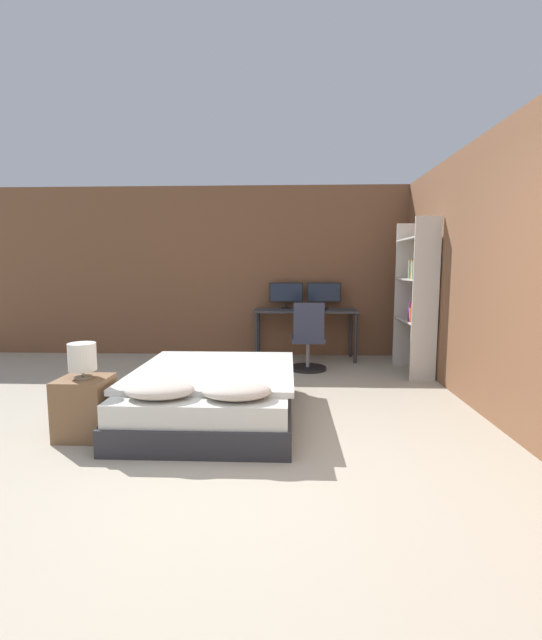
{
  "coord_description": "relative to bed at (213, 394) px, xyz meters",
  "views": [
    {
      "loc": [
        0.21,
        -2.73,
        1.42
      ],
      "look_at": [
        -0.01,
        2.7,
        0.75
      ],
      "focal_mm": 24.0,
      "sensor_mm": 36.0,
      "label": 1
    }
  ],
  "objects": [
    {
      "name": "keyboard",
      "position": [
        0.97,
        2.46,
        0.56
      ],
      "size": [
        0.36,
        0.13,
        0.02
      ],
      "color": "black",
      "rests_on": "desk"
    },
    {
      "name": "wall_back",
      "position": [
        0.49,
        3.01,
        1.12
      ],
      "size": [
        12.0,
        0.06,
        2.7
      ],
      "color": "brown",
      "rests_on": "ground_plane"
    },
    {
      "name": "bed",
      "position": [
        0.0,
        0.0,
        0.0
      ],
      "size": [
        1.51,
        1.91,
        0.53
      ],
      "color": "#2D2D33",
      "rests_on": "ground_plane"
    },
    {
      "name": "monitor_left",
      "position": [
        0.67,
        2.83,
        0.78
      ],
      "size": [
        0.53,
        0.16,
        0.41
      ],
      "color": "black",
      "rests_on": "desk"
    },
    {
      "name": "office_chair",
      "position": [
        0.98,
        1.91,
        0.15
      ],
      "size": [
        0.52,
        0.52,
        0.95
      ],
      "color": "black",
      "rests_on": "ground_plane"
    },
    {
      "name": "monitor_right",
      "position": [
        1.27,
        2.83,
        0.78
      ],
      "size": [
        0.53,
        0.16,
        0.41
      ],
      "color": "black",
      "rests_on": "desk"
    },
    {
      "name": "wall_side_right",
      "position": [
        2.6,
        0.33,
        1.12
      ],
      "size": [
        0.06,
        12.0,
        2.7
      ],
      "color": "brown",
      "rests_on": "ground_plane"
    },
    {
      "name": "computer_mouse",
      "position": [
        1.24,
        2.46,
        0.57
      ],
      "size": [
        0.07,
        0.05,
        0.04
      ],
      "color": "black",
      "rests_on": "desk"
    },
    {
      "name": "nightstand",
      "position": [
        -1.0,
        -0.5,
        0.02
      ],
      "size": [
        0.41,
        0.39,
        0.51
      ],
      "color": "brown",
      "rests_on": "ground_plane"
    },
    {
      "name": "bookshelf",
      "position": [
        2.39,
        1.76,
        0.89
      ],
      "size": [
        0.32,
        0.9,
        2.04
      ],
      "color": "beige",
      "rests_on": "ground_plane"
    },
    {
      "name": "desk",
      "position": [
        0.97,
        2.64,
        0.45
      ],
      "size": [
        1.58,
        0.58,
        0.78
      ],
      "color": "#38383D",
      "rests_on": "ground_plane"
    },
    {
      "name": "bedside_lamp",
      "position": [
        -1.0,
        -0.5,
        0.45
      ],
      "size": [
        0.22,
        0.22,
        0.29
      ],
      "color": "gray",
      "rests_on": "nightstand"
    },
    {
      "name": "ground_plane",
      "position": [
        0.49,
        -1.17,
        -0.23
      ],
      "size": [
        20.0,
        20.0,
        0.0
      ],
      "primitive_type": "plane",
      "color": "#B2A893"
    }
  ]
}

